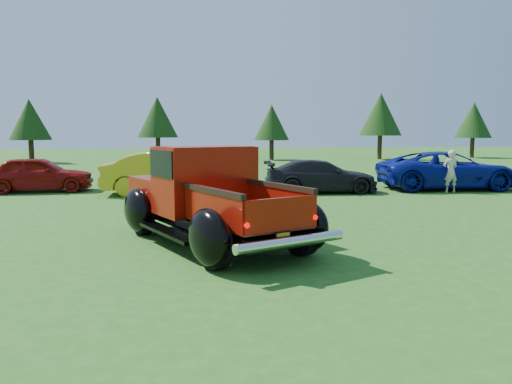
{
  "coord_description": "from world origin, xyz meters",
  "views": [
    {
      "loc": [
        -1.91,
        -9.5,
        2.23
      ],
      "look_at": [
        -0.28,
        0.2,
        1.04
      ],
      "focal_mm": 35.0,
      "sensor_mm": 36.0,
      "label": 1
    }
  ],
  "objects_px": {
    "tree_east": "(381,114)",
    "tree_west": "(30,120)",
    "tree_mid_left": "(157,117)",
    "tree_mid_right": "(272,123)",
    "show_car_grey": "(321,176)",
    "pickup_truck": "(205,196)",
    "show_car_red": "(38,174)",
    "spectator": "(451,171)",
    "tree_far_east": "(473,120)",
    "show_car_blue": "(447,170)",
    "show_car_yellow": "(166,173)"
  },
  "relations": [
    {
      "from": "show_car_red",
      "to": "show_car_grey",
      "type": "xyz_separation_m",
      "value": [
        10.37,
        -1.97,
        -0.07
      ]
    },
    {
      "from": "tree_west",
      "to": "tree_mid_right",
      "type": "xyz_separation_m",
      "value": [
        18.0,
        1.0,
        -0.14
      ]
    },
    {
      "from": "show_car_red",
      "to": "show_car_yellow",
      "type": "xyz_separation_m",
      "value": [
        4.74,
        -1.43,
        0.09
      ]
    },
    {
      "from": "pickup_truck",
      "to": "show_car_yellow",
      "type": "relative_size",
      "value": 1.21
    },
    {
      "from": "show_car_yellow",
      "to": "show_car_blue",
      "type": "distance_m",
      "value": 10.82
    },
    {
      "from": "tree_west",
      "to": "tree_mid_left",
      "type": "height_order",
      "value": "tree_mid_left"
    },
    {
      "from": "tree_mid_left",
      "to": "tree_east",
      "type": "xyz_separation_m",
      "value": [
        18.0,
        -1.5,
        0.27
      ]
    },
    {
      "from": "tree_mid_left",
      "to": "spectator",
      "type": "xyz_separation_m",
      "value": [
        11.2,
        -23.63,
        -2.6
      ]
    },
    {
      "from": "tree_east",
      "to": "show_car_grey",
      "type": "distance_m",
      "value": 24.4
    },
    {
      "from": "pickup_truck",
      "to": "spectator",
      "type": "height_order",
      "value": "pickup_truck"
    },
    {
      "from": "tree_far_east",
      "to": "tree_mid_right",
      "type": "bearing_deg",
      "value": -178.41
    },
    {
      "from": "show_car_grey",
      "to": "spectator",
      "type": "height_order",
      "value": "spectator"
    },
    {
      "from": "pickup_truck",
      "to": "show_car_red",
      "type": "relative_size",
      "value": 1.41
    },
    {
      "from": "tree_mid_left",
      "to": "spectator",
      "type": "height_order",
      "value": "tree_mid_left"
    },
    {
      "from": "tree_west",
      "to": "tree_east",
      "type": "height_order",
      "value": "tree_east"
    },
    {
      "from": "pickup_truck",
      "to": "tree_mid_left",
      "type": "bearing_deg",
      "value": 70.19
    },
    {
      "from": "tree_west",
      "to": "show_car_blue",
      "type": "distance_m",
      "value": 29.28
    },
    {
      "from": "show_car_red",
      "to": "spectator",
      "type": "distance_m",
      "value": 15.33
    },
    {
      "from": "pickup_truck",
      "to": "show_car_red",
      "type": "bearing_deg",
      "value": 97.49
    },
    {
      "from": "show_car_blue",
      "to": "spectator",
      "type": "bearing_deg",
      "value": 159.99
    },
    {
      "from": "tree_west",
      "to": "show_car_grey",
      "type": "height_order",
      "value": "tree_west"
    },
    {
      "from": "tree_mid_left",
      "to": "pickup_truck",
      "type": "distance_m",
      "value": 30.47
    },
    {
      "from": "tree_west",
      "to": "pickup_truck",
      "type": "xyz_separation_m",
      "value": [
        10.73,
        -28.32,
        -2.19
      ]
    },
    {
      "from": "tree_mid_right",
      "to": "tree_west",
      "type": "bearing_deg",
      "value": -176.82
    },
    {
      "from": "spectator",
      "to": "tree_far_east",
      "type": "bearing_deg",
      "value": -124.05
    },
    {
      "from": "pickup_truck",
      "to": "spectator",
      "type": "bearing_deg",
      "value": 12.17
    },
    {
      "from": "pickup_truck",
      "to": "spectator",
      "type": "xyz_separation_m",
      "value": [
        9.47,
        6.69,
        -0.13
      ]
    },
    {
      "from": "tree_far_east",
      "to": "pickup_truck",
      "type": "distance_m",
      "value": 39.15
    },
    {
      "from": "tree_east",
      "to": "tree_west",
      "type": "bearing_deg",
      "value": -178.94
    },
    {
      "from": "tree_mid_left",
      "to": "pickup_truck",
      "type": "bearing_deg",
      "value": -86.73
    },
    {
      "from": "show_car_red",
      "to": "show_car_blue",
      "type": "bearing_deg",
      "value": -99.23
    },
    {
      "from": "show_car_grey",
      "to": "spectator",
      "type": "distance_m",
      "value": 4.78
    },
    {
      "from": "spectator",
      "to": "tree_mid_left",
      "type": "bearing_deg",
      "value": -64.35
    },
    {
      "from": "tree_mid_right",
      "to": "tree_far_east",
      "type": "relative_size",
      "value": 0.92
    },
    {
      "from": "tree_mid_left",
      "to": "show_car_grey",
      "type": "bearing_deg",
      "value": -74.09
    },
    {
      "from": "pickup_truck",
      "to": "show_car_yellow",
      "type": "xyz_separation_m",
      "value": [
        -0.86,
        8.05,
        -0.16
      ]
    },
    {
      "from": "pickup_truck",
      "to": "show_car_blue",
      "type": "height_order",
      "value": "pickup_truck"
    },
    {
      "from": "tree_mid_right",
      "to": "spectator",
      "type": "height_order",
      "value": "tree_mid_right"
    },
    {
      "from": "tree_mid_right",
      "to": "show_car_grey",
      "type": "xyz_separation_m",
      "value": [
        -2.5,
        -21.8,
        -2.37
      ]
    },
    {
      "from": "tree_east",
      "to": "spectator",
      "type": "xyz_separation_m",
      "value": [
        -6.8,
        -22.13,
        -2.87
      ]
    },
    {
      "from": "pickup_truck",
      "to": "tree_east",
      "type": "bearing_deg",
      "value": 37.48
    },
    {
      "from": "tree_east",
      "to": "show_car_grey",
      "type": "bearing_deg",
      "value": -118.36
    },
    {
      "from": "tree_far_east",
      "to": "show_car_red",
      "type": "bearing_deg",
      "value": -146.62
    },
    {
      "from": "pickup_truck",
      "to": "show_car_blue",
      "type": "bearing_deg",
      "value": 14.76
    },
    {
      "from": "show_car_red",
      "to": "show_car_grey",
      "type": "height_order",
      "value": "show_car_red"
    },
    {
      "from": "tree_mid_left",
      "to": "tree_far_east",
      "type": "height_order",
      "value": "tree_mid_left"
    },
    {
      "from": "show_car_yellow",
      "to": "show_car_grey",
      "type": "distance_m",
      "value": 5.65
    },
    {
      "from": "tree_east",
      "to": "tree_far_east",
      "type": "bearing_deg",
      "value": 6.34
    },
    {
      "from": "tree_east",
      "to": "show_car_yellow",
      "type": "height_order",
      "value": "tree_east"
    },
    {
      "from": "tree_west",
      "to": "pickup_truck",
      "type": "height_order",
      "value": "tree_west"
    }
  ]
}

